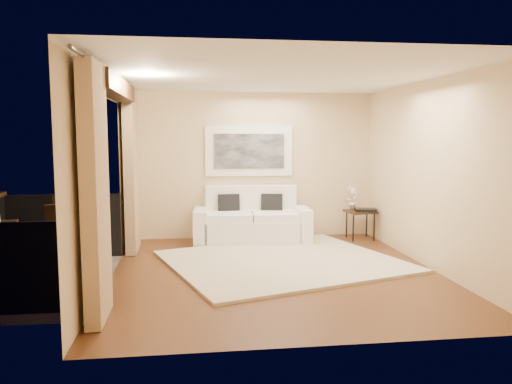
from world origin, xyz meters
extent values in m
plane|color=brown|center=(0.00, 0.00, 0.00)|extent=(5.00, 5.00, 0.00)
plane|color=white|center=(0.00, 0.00, 2.70)|extent=(5.00, 5.00, 0.00)
plane|color=beige|center=(0.00, 2.50, 1.35)|extent=(4.50, 0.00, 4.50)
plane|color=beige|center=(0.00, -2.50, 1.35)|extent=(4.50, 0.00, 4.50)
plane|color=beige|center=(2.25, 0.00, 1.35)|extent=(0.00, 5.00, 5.00)
plane|color=beige|center=(-2.25, 1.85, 1.35)|extent=(0.00, 2.70, 2.70)
plane|color=beige|center=(-2.25, -1.85, 1.35)|extent=(0.00, 2.70, 2.70)
plane|color=beige|center=(-2.25, 0.00, 2.55)|extent=(0.00, 2.40, 2.40)
cube|color=#311E10|center=(-2.13, 0.00, 2.52)|extent=(0.28, 2.40, 0.22)
cube|color=#605B56|center=(-3.15, 0.00, -0.06)|extent=(1.80, 2.60, 0.12)
cube|color=black|center=(-3.15, 1.27, 0.50)|extent=(1.80, 0.06, 1.00)
cube|color=black|center=(-3.15, -1.27, 0.50)|extent=(1.80, 0.06, 1.00)
cube|color=tan|center=(-2.11, 1.55, 1.32)|extent=(0.16, 0.75, 2.62)
cube|color=tan|center=(-2.11, -1.55, 1.32)|extent=(0.16, 0.75, 2.62)
cylinder|color=#4C473F|center=(-2.11, 0.00, 2.63)|extent=(0.04, 4.80, 0.04)
cube|color=white|center=(-0.07, 2.47, 1.62)|extent=(1.62, 0.05, 0.92)
cube|color=black|center=(-0.07, 2.44, 1.62)|extent=(1.30, 0.02, 0.64)
cube|color=beige|center=(0.20, 0.50, 0.02)|extent=(3.95, 3.68, 0.04)
cube|color=white|center=(-0.07, 2.02, 0.21)|extent=(1.72, 0.98, 0.41)
cube|color=white|center=(-0.05, 2.36, 0.59)|extent=(1.68, 0.32, 0.81)
cube|color=white|center=(-0.99, 2.08, 0.30)|extent=(0.29, 0.90, 0.61)
cube|color=white|center=(0.84, 1.96, 0.30)|extent=(0.29, 0.90, 0.61)
cube|color=white|center=(-0.48, 2.01, 0.48)|extent=(0.83, 0.83, 0.14)
cube|color=white|center=(0.33, 1.97, 0.48)|extent=(0.83, 0.83, 0.14)
cube|color=black|center=(-0.47, 2.24, 0.65)|extent=(0.40, 0.19, 0.40)
cube|color=black|center=(0.31, 2.19, 0.65)|extent=(0.42, 0.25, 0.40)
cube|color=#311E10|center=(1.93, 2.00, 0.52)|extent=(0.55, 0.55, 0.04)
cylinder|color=black|center=(1.73, 1.80, 0.25)|extent=(0.03, 0.03, 0.50)
cylinder|color=black|center=(2.13, 1.80, 0.25)|extent=(0.03, 0.03, 0.50)
cylinder|color=black|center=(1.73, 2.20, 0.25)|extent=(0.03, 0.03, 0.50)
cylinder|color=black|center=(2.13, 2.20, 0.25)|extent=(0.03, 0.03, 0.50)
cube|color=black|center=(2.01, 1.92, 0.56)|extent=(0.44, 0.37, 0.05)
imported|color=white|center=(1.82, 2.15, 0.77)|extent=(0.30, 0.27, 0.47)
cylinder|color=#311E10|center=(-3.43, -0.50, 0.37)|extent=(0.04, 0.04, 0.74)
cylinder|color=#311E10|center=(-3.43, 0.05, 0.37)|extent=(0.04, 0.04, 0.74)
cube|color=#311E10|center=(-2.90, 1.00, 0.47)|extent=(0.53, 0.53, 0.05)
cube|color=#311E10|center=(-2.95, 0.81, 0.73)|extent=(0.44, 0.16, 0.58)
cylinder|color=#311E10|center=(-2.69, 1.13, 0.23)|extent=(0.03, 0.03, 0.45)
cylinder|color=#311E10|center=(-3.03, 1.22, 0.23)|extent=(0.03, 0.03, 0.45)
cylinder|color=#311E10|center=(-2.77, 0.78, 0.23)|extent=(0.03, 0.03, 0.45)
cylinder|color=#311E10|center=(-3.12, 0.87, 0.23)|extent=(0.03, 0.03, 0.45)
cube|color=#311E10|center=(-2.76, -0.44, 0.48)|extent=(0.46, 0.46, 0.05)
cube|color=#311E10|center=(-2.76, -0.24, 0.74)|extent=(0.45, 0.07, 0.58)
cylinder|color=#311E10|center=(-2.95, -0.61, 0.23)|extent=(0.03, 0.03, 0.46)
cylinder|color=#311E10|center=(-2.59, -0.62, 0.23)|extent=(0.03, 0.03, 0.46)
cylinder|color=#311E10|center=(-2.94, -0.25, 0.23)|extent=(0.03, 0.03, 0.46)
cylinder|color=#311E10|center=(-2.58, -0.26, 0.23)|extent=(0.03, 0.03, 0.46)
camera|label=1|loc=(-1.14, -6.73, 1.90)|focal=35.00mm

